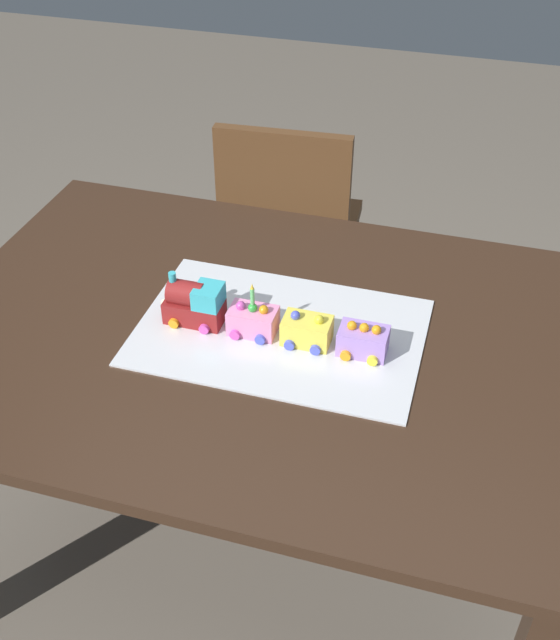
% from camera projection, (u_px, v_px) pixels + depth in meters
% --- Properties ---
extents(ground_plane, '(8.00, 8.00, 0.00)m').
position_uv_depth(ground_plane, '(260.00, 541.00, 2.10)').
color(ground_plane, '#6B6054').
extents(dining_table, '(1.40, 1.00, 0.74)m').
position_uv_depth(dining_table, '(256.00, 368.00, 1.71)').
color(dining_table, '#382316').
rests_on(dining_table, ground).
extents(chair, '(0.43, 0.43, 0.86)m').
position_uv_depth(chair, '(290.00, 230.00, 2.47)').
color(chair, brown).
rests_on(chair, ground).
extents(cake_board, '(0.60, 0.40, 0.00)m').
position_uv_depth(cake_board, '(280.00, 332.00, 1.63)').
color(cake_board, silver).
rests_on(cake_board, dining_table).
extents(cake_locomotive, '(0.14, 0.08, 0.12)m').
position_uv_depth(cake_locomotive, '(195.00, 303.00, 1.63)').
color(cake_locomotive, maroon).
rests_on(cake_locomotive, cake_board).
extents(cake_car_caboose_bubblegum, '(0.10, 0.08, 0.07)m').
position_uv_depth(cake_car_caboose_bubblegum, '(253.00, 320.00, 1.61)').
color(cake_car_caboose_bubblegum, pink).
rests_on(cake_car_caboose_bubblegum, cake_board).
extents(cake_car_flatbed_lemon, '(0.10, 0.08, 0.07)m').
position_uv_depth(cake_car_flatbed_lemon, '(307.00, 330.00, 1.59)').
color(cake_car_flatbed_lemon, '#F4E04C').
rests_on(cake_car_flatbed_lemon, cake_board).
extents(cake_car_gondola_lavender, '(0.10, 0.08, 0.07)m').
position_uv_depth(cake_car_gondola_lavender, '(363.00, 340.00, 1.56)').
color(cake_car_gondola_lavender, '#AD84E0').
rests_on(cake_car_gondola_lavender, cake_board).
extents(birthday_candle, '(0.01, 0.01, 0.05)m').
position_uv_depth(birthday_candle, '(252.00, 294.00, 1.57)').
color(birthday_candle, '#66D872').
rests_on(birthday_candle, cake_car_caboose_bubblegum).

